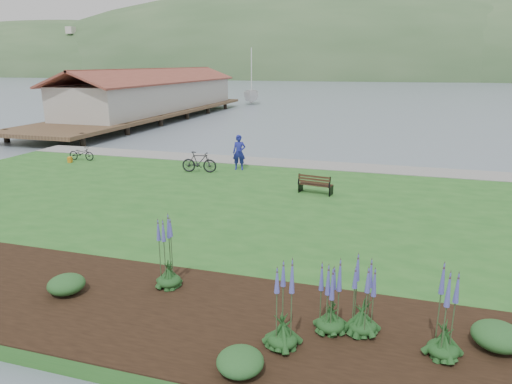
{
  "coord_description": "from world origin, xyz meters",
  "views": [
    {
      "loc": [
        5.44,
        -18.28,
        6.0
      ],
      "look_at": [
        0.66,
        -2.46,
        1.3
      ],
      "focal_mm": 32.0,
      "sensor_mm": 36.0,
      "label": 1
    }
  ],
  "objects_px": {
    "park_bench": "(315,184)",
    "person": "(239,149)",
    "bicycle_a": "(81,153)",
    "sailboat": "(252,104)"
  },
  "relations": [
    {
      "from": "park_bench",
      "to": "person",
      "type": "xyz_separation_m",
      "value": [
        -4.74,
        3.55,
        0.66
      ]
    },
    {
      "from": "person",
      "to": "bicycle_a",
      "type": "relative_size",
      "value": 1.38
    },
    {
      "from": "park_bench",
      "to": "bicycle_a",
      "type": "xyz_separation_m",
      "value": [
        -14.51,
        3.16,
        -0.03
      ]
    },
    {
      "from": "park_bench",
      "to": "person",
      "type": "height_order",
      "value": "person"
    },
    {
      "from": "sailboat",
      "to": "bicycle_a",
      "type": "bearing_deg",
      "value": -98.76
    },
    {
      "from": "bicycle_a",
      "to": "sailboat",
      "type": "relative_size",
      "value": 0.06
    },
    {
      "from": "person",
      "to": "sailboat",
      "type": "height_order",
      "value": "sailboat"
    },
    {
      "from": "person",
      "to": "bicycle_a",
      "type": "height_order",
      "value": "person"
    },
    {
      "from": "bicycle_a",
      "to": "person",
      "type": "bearing_deg",
      "value": -90.89
    },
    {
      "from": "sailboat",
      "to": "person",
      "type": "bearing_deg",
      "value": -86.22
    }
  ]
}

